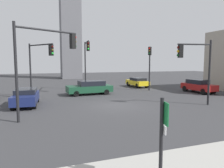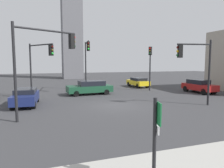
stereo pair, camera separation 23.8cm
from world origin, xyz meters
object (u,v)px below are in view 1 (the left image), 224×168
at_px(traffic_light_1, 86,55).
at_px(car_3, 198,86).
at_px(traffic_light_4, 46,52).
at_px(car_4, 26,97).
at_px(traffic_light_3, 40,58).
at_px(direction_sign, 162,133).
at_px(car_2, 90,87).
at_px(traffic_light_2, 150,60).
at_px(traffic_light_0, 195,60).
at_px(car_1, 137,82).

distance_m(traffic_light_1, car_3, 13.35).
bearing_deg(traffic_light_4, car_4, 83.77).
distance_m(traffic_light_1, traffic_light_3, 5.89).
distance_m(direction_sign, car_2, 17.26).
bearing_deg(car_4, traffic_light_2, 113.00).
relative_size(traffic_light_2, traffic_light_4, 0.93).
bearing_deg(car_4, car_2, 127.06).
xyz_separation_m(direction_sign, car_4, (-4.11, 13.10, -0.88)).
distance_m(traffic_light_4, car_3, 17.80).
bearing_deg(direction_sign, car_4, 121.61).
height_order(traffic_light_1, traffic_light_2, traffic_light_1).
xyz_separation_m(traffic_light_1, traffic_light_2, (7.49, -1.49, -0.55)).
bearing_deg(traffic_light_1, car_2, 2.73).
bearing_deg(car_4, traffic_light_3, 164.77).
xyz_separation_m(traffic_light_0, car_4, (-12.75, 4.28, -2.90)).
bearing_deg(traffic_light_3, car_4, -54.41).
height_order(traffic_light_0, car_4, traffic_light_0).
height_order(traffic_light_1, car_2, traffic_light_1).
relative_size(traffic_light_1, traffic_light_4, 1.04).
height_order(traffic_light_2, car_1, traffic_light_2).
relative_size(traffic_light_1, traffic_light_3, 1.12).
bearing_deg(car_3, traffic_light_1, -116.81).
relative_size(traffic_light_2, car_1, 1.30).
xyz_separation_m(traffic_light_1, car_3, (11.89, -4.98, -3.47)).
bearing_deg(car_4, traffic_light_4, 24.75).
bearing_deg(direction_sign, car_3, 59.82).
bearing_deg(traffic_light_2, car_2, -32.59).
relative_size(traffic_light_0, traffic_light_3, 0.98).
distance_m(traffic_light_3, car_4, 4.74).
bearing_deg(car_4, traffic_light_0, 75.38).
distance_m(direction_sign, traffic_light_1, 19.67).
height_order(direction_sign, car_2, direction_sign).
bearing_deg(traffic_light_4, traffic_light_0, -28.43).
xyz_separation_m(traffic_light_0, car_3, (5.44, 5.56, -2.84)).
distance_m(traffic_light_3, car_3, 17.42).
height_order(traffic_light_3, car_4, traffic_light_3).
distance_m(direction_sign, traffic_light_0, 12.52).
bearing_deg(direction_sign, traffic_light_1, 97.74).
relative_size(traffic_light_1, car_2, 1.22).
xyz_separation_m(direction_sign, car_3, (14.09, 14.39, -0.81)).
bearing_deg(traffic_light_1, traffic_light_3, -54.12).
relative_size(traffic_light_0, car_4, 1.25).
bearing_deg(traffic_light_3, car_3, 47.69).
bearing_deg(traffic_light_4, car_3, -9.44).
xyz_separation_m(traffic_light_0, traffic_light_4, (-11.23, 0.27, 0.47)).
bearing_deg(direction_sign, car_2, 97.40).
height_order(traffic_light_0, traffic_light_4, traffic_light_4).
relative_size(traffic_light_1, car_4, 1.43).
height_order(traffic_light_1, car_3, traffic_light_1).
relative_size(direction_sign, traffic_light_4, 0.42).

